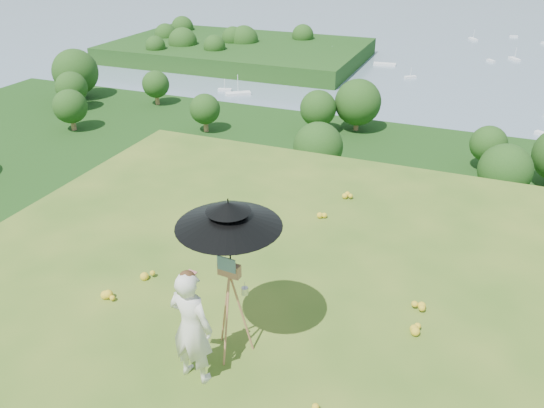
% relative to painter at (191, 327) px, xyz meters
% --- Properties ---
extents(ground, '(14.00, 14.00, 0.00)m').
position_rel_painter_xyz_m(ground, '(1.67, 0.54, -0.78)').
color(ground, '#36611B').
rests_on(ground, ground).
extents(forest_slope, '(140.00, 56.00, 22.00)m').
position_rel_painter_xyz_m(forest_slope, '(1.67, 35.54, -29.78)').
color(forest_slope, '#0F350E').
rests_on(forest_slope, bay_water).
extents(shoreline_tier, '(170.00, 28.00, 8.00)m').
position_rel_painter_xyz_m(shoreline_tier, '(1.67, 75.54, -36.78)').
color(shoreline_tier, '#6B6855').
rests_on(shoreline_tier, bay_water).
extents(bay_water, '(700.00, 700.00, 0.00)m').
position_rel_painter_xyz_m(bay_water, '(1.67, 240.54, -34.78)').
color(bay_water, slate).
rests_on(bay_water, ground).
extents(peninsula, '(90.00, 60.00, 12.00)m').
position_rel_painter_xyz_m(peninsula, '(-73.33, 155.54, -29.78)').
color(peninsula, '#0F350E').
rests_on(peninsula, bay_water).
extents(slope_trees, '(110.00, 50.00, 6.00)m').
position_rel_painter_xyz_m(slope_trees, '(1.67, 35.54, -15.78)').
color(slope_trees, '#1B4314').
rests_on(slope_trees, forest_slope).
extents(harbor_town, '(110.00, 22.00, 5.00)m').
position_rel_painter_xyz_m(harbor_town, '(1.67, 75.54, -30.28)').
color(harbor_town, silver).
rests_on(harbor_town, shoreline_tier).
extents(moored_boats, '(140.00, 140.00, 0.70)m').
position_rel_painter_xyz_m(moored_boats, '(-10.83, 161.54, -34.43)').
color(moored_boats, white).
rests_on(moored_boats, bay_water).
extents(wildflowers, '(10.00, 10.50, 0.12)m').
position_rel_painter_xyz_m(wildflowers, '(1.67, 0.79, -0.72)').
color(wildflowers, gold).
rests_on(wildflowers, ground).
extents(painter, '(0.61, 0.44, 1.57)m').
position_rel_painter_xyz_m(painter, '(0.00, 0.00, 0.00)').
color(painter, silver).
rests_on(painter, ground).
extents(field_easel, '(0.62, 0.62, 1.51)m').
position_rel_painter_xyz_m(field_easel, '(0.25, 0.56, -0.03)').
color(field_easel, '#AF7049').
rests_on(field_easel, ground).
extents(sun_umbrella, '(1.46, 1.46, 1.01)m').
position_rel_painter_xyz_m(sun_umbrella, '(0.26, 0.59, 0.97)').
color(sun_umbrella, black).
rests_on(sun_umbrella, field_easel).
extents(painter_cap, '(0.22, 0.26, 0.10)m').
position_rel_painter_xyz_m(painter_cap, '(0.00, 0.00, 0.74)').
color(painter_cap, '#D27573').
rests_on(painter_cap, painter).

